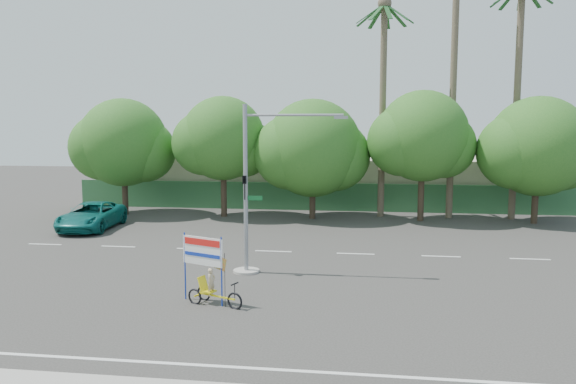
# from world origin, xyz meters

# --- Properties ---
(ground) EXTENTS (120.00, 120.00, 0.00)m
(ground) POSITION_xyz_m (0.00, 0.00, 0.00)
(ground) COLOR #33302D
(ground) RESTS_ON ground
(fence) EXTENTS (38.00, 0.08, 2.00)m
(fence) POSITION_xyz_m (0.00, 21.50, 1.00)
(fence) COLOR #336B3D
(fence) RESTS_ON ground
(building_left) EXTENTS (12.00, 8.00, 4.00)m
(building_left) POSITION_xyz_m (-10.00, 26.00, 2.00)
(building_left) COLOR #BCB495
(building_left) RESTS_ON ground
(building_right) EXTENTS (14.00, 8.00, 3.60)m
(building_right) POSITION_xyz_m (8.00, 26.00, 1.80)
(building_right) COLOR #BCB495
(building_right) RESTS_ON ground
(tree_far_left) EXTENTS (7.14, 6.00, 7.96)m
(tree_far_left) POSITION_xyz_m (-14.05, 18.00, 4.76)
(tree_far_left) COLOR #473828
(tree_far_left) RESTS_ON ground
(tree_left) EXTENTS (6.66, 5.60, 8.07)m
(tree_left) POSITION_xyz_m (-7.05, 18.00, 5.06)
(tree_left) COLOR #473828
(tree_left) RESTS_ON ground
(tree_center) EXTENTS (7.62, 6.40, 7.85)m
(tree_center) POSITION_xyz_m (-1.05, 18.00, 4.47)
(tree_center) COLOR #473828
(tree_center) RESTS_ON ground
(tree_right) EXTENTS (6.90, 5.80, 8.36)m
(tree_right) POSITION_xyz_m (5.95, 18.00, 5.24)
(tree_right) COLOR #473828
(tree_right) RESTS_ON ground
(tree_far_right) EXTENTS (7.38, 6.20, 7.94)m
(tree_far_right) POSITION_xyz_m (12.95, 18.00, 4.64)
(tree_far_right) COLOR #473828
(tree_far_right) RESTS_ON ground
(palm_tall) EXTENTS (3.73, 3.79, 17.45)m
(palm_tall) POSITION_xyz_m (8.00, 19.50, 10.46)
(palm_tall) COLOR #70604C
(palm_tall) RESTS_ON ground
(palm_mid) EXTENTS (3.73, 3.79, 15.45)m
(palm_mid) POSITION_xyz_m (12.00, 19.50, 9.40)
(palm_mid) COLOR #70604C
(palm_mid) RESTS_ON ground
(palm_short) EXTENTS (3.73, 3.79, 14.45)m
(palm_short) POSITION_xyz_m (3.50, 19.50, 8.86)
(palm_short) COLOR #70604C
(palm_short) RESTS_ON ground
(traffic_signal) EXTENTS (4.72, 1.10, 7.00)m
(traffic_signal) POSITION_xyz_m (-2.20, 3.98, 2.92)
(traffic_signal) COLOR gray
(traffic_signal) RESTS_ON ground
(trike_billboard) EXTENTS (2.32, 1.15, 2.45)m
(trike_billboard) POSITION_xyz_m (-2.92, -0.29, 0.98)
(trike_billboard) COLOR black
(trike_billboard) RESTS_ON ground
(pickup_truck) EXTENTS (3.01, 5.84, 1.57)m
(pickup_truck) POSITION_xyz_m (-13.66, 12.43, 0.79)
(pickup_truck) COLOR #0E655E
(pickup_truck) RESTS_ON ground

